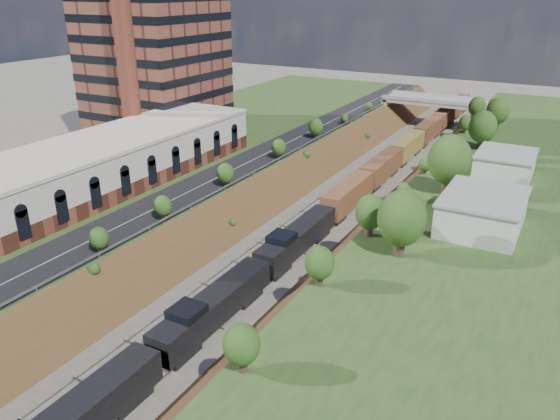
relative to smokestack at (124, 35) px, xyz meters
The scene contains 15 objects.
platform_left 23.05m from the smokestack, 53.13° to the left, with size 44.00×180.00×5.00m, color #2D5021.
embankment_left 35.58m from the smokestack, ahead, with size 7.07×180.00×7.07m, color brown.
embankment_right 53.39m from the smokestack, ahead, with size 7.07×180.00×7.07m, color brown.
rail_left_track 41.86m from the smokestack, ahead, with size 1.58×180.00×0.18m, color gray.
rail_right_track 46.11m from the smokestack, ahead, with size 1.58×180.00×0.18m, color gray.
road 28.88m from the smokestack, 11.04° to the left, with size 8.00×180.00×0.10m, color black.
guardrail 31.59m from the smokestack, ahead, with size 0.10×171.00×0.70m.
commercial_building 25.69m from the smokestack, 66.04° to the right, with size 14.30×62.30×7.00m.
smokestack is the anchor object (origin of this frame).
overpass 77.82m from the smokestack, 61.39° to the left, with size 24.50×8.30×7.40m.
white_building_near 62.29m from the smokestack, ahead, with size 9.00×12.00×4.00m, color silver.
white_building_far 64.31m from the smokestack, 16.97° to the left, with size 8.00×10.00×3.60m, color silver.
tree_right_large 57.52m from the smokestack, 16.80° to the right, with size 5.25×5.25×7.61m.
tree_left_crest 46.95m from the smokestack, 56.09° to the right, with size 2.45×2.45×3.55m.
freight_train 48.70m from the smokestack, 26.71° to the left, with size 2.93×149.67×4.55m.
Camera 1 is at (31.53, -13.30, 32.55)m, focal length 35.00 mm.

